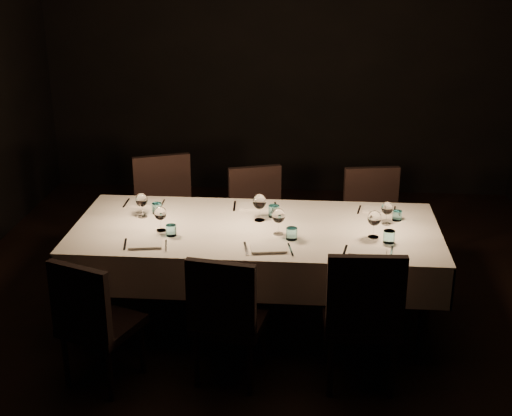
# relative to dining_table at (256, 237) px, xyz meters

# --- Properties ---
(room) EXTENTS (5.01, 6.01, 3.01)m
(room) POSITION_rel_dining_table_xyz_m (0.00, 0.00, 0.81)
(room) COLOR black
(room) RESTS_ON ground
(dining_table) EXTENTS (2.52, 1.12, 0.76)m
(dining_table) POSITION_rel_dining_table_xyz_m (0.00, 0.00, 0.00)
(dining_table) COLOR black
(dining_table) RESTS_ON ground
(chair_near_left) EXTENTS (0.54, 0.54, 0.87)m
(chair_near_left) POSITION_rel_dining_table_xyz_m (-0.92, -0.85, -0.20)
(chair_near_left) COLOR black
(chair_near_left) RESTS_ON ground
(place_setting_near_left) EXTENTS (0.33, 0.40, 0.17)m
(place_setting_near_left) POSITION_rel_dining_table_xyz_m (-0.63, -0.22, 0.14)
(place_setting_near_left) COLOR silver
(place_setting_near_left) RESTS_ON dining_table
(chair_near_center) EXTENTS (0.49, 0.49, 0.88)m
(chair_near_center) POSITION_rel_dining_table_xyz_m (-0.12, -0.75, -0.20)
(chair_near_center) COLOR black
(chair_near_center) RESTS_ON ground
(place_setting_near_center) EXTENTS (0.35, 0.41, 0.19)m
(place_setting_near_center) POSITION_rel_dining_table_xyz_m (0.17, -0.22, 0.15)
(place_setting_near_center) COLOR silver
(place_setting_near_center) RESTS_ON dining_table
(chair_near_right) EXTENTS (0.48, 0.48, 0.95)m
(chair_near_right) POSITION_rel_dining_table_xyz_m (0.70, -0.73, -0.16)
(chair_near_right) COLOR black
(chair_near_right) RESTS_ON ground
(place_setting_near_right) EXTENTS (0.35, 0.41, 0.19)m
(place_setting_near_right) POSITION_rel_dining_table_xyz_m (0.80, -0.22, 0.15)
(place_setting_near_right) COLOR silver
(place_setting_near_right) RESTS_ON dining_table
(chair_far_left) EXTENTS (0.61, 0.61, 0.98)m
(chair_far_left) POSITION_rel_dining_table_xyz_m (-0.81, 0.82, -0.15)
(chair_far_left) COLOR black
(chair_far_left) RESTS_ON ground
(place_setting_far_left) EXTENTS (0.32, 0.40, 0.18)m
(place_setting_far_left) POSITION_rel_dining_table_xyz_m (-0.82, 0.22, 0.14)
(place_setting_far_left) COLOR silver
(place_setting_far_left) RESTS_ON dining_table
(chair_far_center) EXTENTS (0.55, 0.55, 0.90)m
(chair_far_center) POSITION_rel_dining_table_xyz_m (-0.05, 0.83, -0.18)
(chair_far_center) COLOR black
(chair_far_center) RESTS_ON ground
(place_setting_far_center) EXTENTS (0.36, 0.42, 0.20)m
(place_setting_far_center) POSITION_rel_dining_table_xyz_m (0.02, 0.22, 0.15)
(place_setting_far_center) COLOR silver
(place_setting_far_center) RESTS_ON dining_table
(chair_far_right) EXTENTS (0.51, 0.51, 0.92)m
(chair_far_right) POSITION_rel_dining_table_xyz_m (0.87, 0.82, -0.18)
(chair_far_right) COLOR black
(chair_far_right) RESTS_ON ground
(place_setting_far_right) EXTENTS (0.31, 0.39, 0.17)m
(place_setting_far_right) POSITION_rel_dining_table_xyz_m (0.91, 0.22, 0.14)
(place_setting_far_right) COLOR silver
(place_setting_far_right) RESTS_ON dining_table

